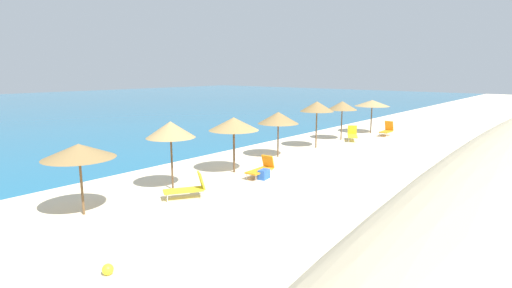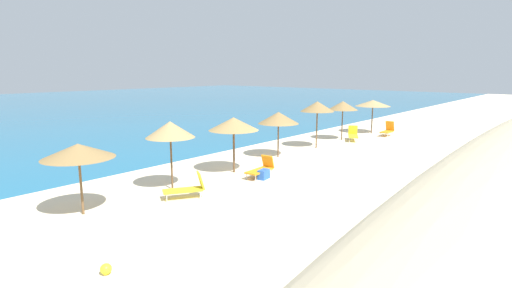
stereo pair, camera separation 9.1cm
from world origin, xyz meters
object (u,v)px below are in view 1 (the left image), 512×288
(beach_umbrella_4, at_px, (278,118))
(lounge_chair_3, at_px, (387,130))
(beach_umbrella_7, at_px, (372,103))
(beach_ball, at_px, (108,269))
(lounge_chair_1, at_px, (188,188))
(cooler_box, at_px, (264,174))
(beach_umbrella_3, at_px, (234,124))
(beach_umbrella_6, at_px, (342,106))
(beach_umbrella_2, at_px, (171,130))
(lounge_chair_4, at_px, (262,168))
(beach_umbrella_1, at_px, (79,151))
(lounge_chair_2, at_px, (352,134))
(beach_umbrella_5, at_px, (317,107))

(beach_umbrella_4, height_order, lounge_chair_3, beach_umbrella_4)
(beach_umbrella_7, relative_size, lounge_chair_3, 1.90)
(beach_umbrella_7, relative_size, beach_ball, 9.63)
(lounge_chair_1, relative_size, cooler_box, 2.75)
(beach_umbrella_3, distance_m, beach_umbrella_6, 11.55)
(beach_umbrella_2, distance_m, beach_umbrella_3, 3.69)
(lounge_chair_3, bearing_deg, lounge_chair_4, 88.98)
(beach_umbrella_4, height_order, beach_umbrella_6, beach_umbrella_6)
(beach_umbrella_3, distance_m, cooler_box, 2.83)
(beach_umbrella_3, xyz_separation_m, lounge_chair_4, (0.21, -1.54, -1.95))
(beach_umbrella_1, bearing_deg, lounge_chair_4, -11.68)
(beach_umbrella_7, xyz_separation_m, lounge_chair_2, (-3.97, -0.41, -1.92))
(lounge_chair_1, height_order, lounge_chair_2, lounge_chair_2)
(beach_umbrella_4, distance_m, lounge_chair_4, 4.79)
(beach_umbrella_2, height_order, beach_ball, beach_umbrella_2)
(beach_umbrella_4, relative_size, beach_umbrella_7, 0.97)
(beach_umbrella_7, relative_size, lounge_chair_1, 1.63)
(beach_umbrella_1, height_order, lounge_chair_3, beach_umbrella_1)
(beach_umbrella_7, xyz_separation_m, cooler_box, (-15.82, -1.94, -2.14))
(beach_umbrella_1, height_order, beach_umbrella_2, beach_umbrella_2)
(lounge_chair_4, bearing_deg, lounge_chair_1, 83.50)
(beach_umbrella_3, xyz_separation_m, lounge_chair_1, (-4.02, -1.34, -1.94))
(beach_umbrella_6, xyz_separation_m, cooler_box, (-11.56, -2.26, -2.22))
(beach_umbrella_7, distance_m, lounge_chair_3, 2.44)
(lounge_chair_3, distance_m, lounge_chair_4, 15.16)
(beach_umbrella_6, distance_m, lounge_chair_3, 4.66)
(beach_umbrella_5, relative_size, lounge_chair_2, 1.72)
(beach_umbrella_4, distance_m, beach_ball, 14.26)
(beach_umbrella_1, distance_m, lounge_chair_3, 22.96)
(beach_umbrella_1, bearing_deg, cooler_box, -14.30)
(beach_umbrella_1, xyz_separation_m, beach_ball, (-1.63, -4.39, -2.07))
(lounge_chair_2, bearing_deg, beach_umbrella_6, -7.61)
(beach_umbrella_2, bearing_deg, beach_umbrella_5, 1.02)
(lounge_chair_2, bearing_deg, beach_umbrella_7, -113.06)
(beach_umbrella_3, bearing_deg, cooler_box, -90.43)
(beach_umbrella_2, distance_m, lounge_chair_4, 4.70)
(beach_umbrella_6, height_order, lounge_chair_2, beach_umbrella_6)
(lounge_chair_4, bearing_deg, beach_umbrella_1, 74.55)
(beach_umbrella_6, height_order, cooler_box, beach_umbrella_6)
(beach_umbrella_6, distance_m, beach_umbrella_7, 4.27)
(beach_umbrella_3, xyz_separation_m, cooler_box, (-0.01, -1.86, -2.14))
(beach_umbrella_7, relative_size, lounge_chair_4, 1.68)
(beach_umbrella_7, height_order, lounge_chair_1, beach_umbrella_7)
(beach_umbrella_5, height_order, lounge_chair_2, beach_umbrella_5)
(beach_umbrella_4, xyz_separation_m, lounge_chair_3, (11.22, -1.87, -1.78))
(beach_umbrella_3, height_order, beach_umbrella_7, beach_umbrella_3)
(lounge_chair_1, xyz_separation_m, beach_ball, (-5.09, -3.00, -0.28))
(beach_umbrella_1, relative_size, lounge_chair_3, 1.76)
(beach_umbrella_7, bearing_deg, beach_umbrella_4, 178.09)
(beach_umbrella_1, distance_m, beach_umbrella_5, 15.39)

